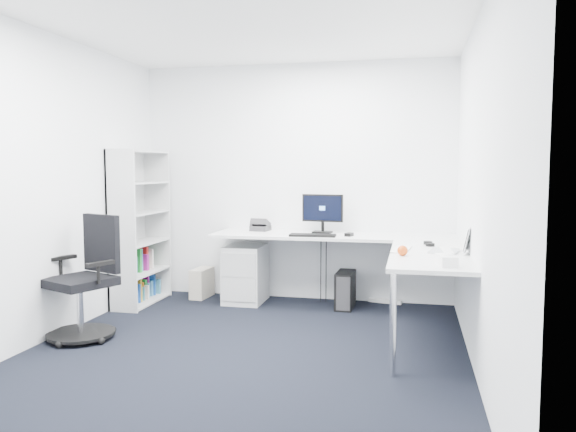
% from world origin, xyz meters
% --- Properties ---
extents(ground, '(4.20, 4.20, 0.00)m').
position_xyz_m(ground, '(0.00, 0.00, 0.00)').
color(ground, black).
extents(ceiling, '(4.20, 4.20, 0.00)m').
position_xyz_m(ceiling, '(0.00, 0.00, 2.70)').
color(ceiling, white).
extents(wall_back, '(3.60, 0.02, 2.70)m').
position_xyz_m(wall_back, '(0.00, 2.10, 1.35)').
color(wall_back, white).
rests_on(wall_back, ground).
extents(wall_front, '(3.60, 0.02, 2.70)m').
position_xyz_m(wall_front, '(0.00, -2.10, 1.35)').
color(wall_front, white).
rests_on(wall_front, ground).
extents(wall_left, '(0.02, 4.20, 2.70)m').
position_xyz_m(wall_left, '(-1.80, 0.00, 1.35)').
color(wall_left, white).
rests_on(wall_left, ground).
extents(wall_right, '(0.02, 4.20, 2.70)m').
position_xyz_m(wall_right, '(1.80, 0.00, 1.35)').
color(wall_right, white).
rests_on(wall_right, ground).
extents(l_desk, '(2.73, 1.53, 0.80)m').
position_xyz_m(l_desk, '(0.55, 1.40, 0.40)').
color(l_desk, silver).
rests_on(l_desk, ground).
extents(drawer_pedestal, '(0.42, 0.52, 0.64)m').
position_xyz_m(drawer_pedestal, '(-0.50, 1.77, 0.32)').
color(drawer_pedestal, silver).
rests_on(drawer_pedestal, ground).
extents(bookshelf, '(0.33, 0.86, 1.71)m').
position_xyz_m(bookshelf, '(-1.62, 1.45, 0.86)').
color(bookshelf, '#B9BBBC').
rests_on(bookshelf, ground).
extents(task_chair, '(0.80, 0.80, 1.09)m').
position_xyz_m(task_chair, '(-1.53, 0.11, 0.55)').
color(task_chair, black).
rests_on(task_chair, ground).
extents(black_pc_tower, '(0.19, 0.41, 0.40)m').
position_xyz_m(black_pc_tower, '(0.63, 1.74, 0.20)').
color(black_pc_tower, black).
rests_on(black_pc_tower, ground).
extents(beige_pc_tower, '(0.19, 0.37, 0.34)m').
position_xyz_m(beige_pc_tower, '(-1.07, 1.87, 0.17)').
color(beige_pc_tower, beige).
rests_on(beige_pc_tower, ground).
extents(power_strip, '(0.38, 0.14, 0.04)m').
position_xyz_m(power_strip, '(1.05, 2.05, 0.02)').
color(power_strip, white).
rests_on(power_strip, ground).
extents(monitor, '(0.47, 0.19, 0.44)m').
position_xyz_m(monitor, '(0.36, 1.85, 1.02)').
color(monitor, black).
rests_on(monitor, l_desk).
extents(black_keyboard, '(0.49, 0.19, 0.02)m').
position_xyz_m(black_keyboard, '(0.31, 1.53, 0.81)').
color(black_keyboard, black).
rests_on(black_keyboard, l_desk).
extents(mouse, '(0.09, 0.12, 0.03)m').
position_xyz_m(mouse, '(0.68, 1.63, 0.82)').
color(mouse, black).
rests_on(mouse, l_desk).
extents(desk_phone, '(0.22, 0.22, 0.14)m').
position_xyz_m(desk_phone, '(-0.37, 1.92, 0.87)').
color(desk_phone, '#2E2D30').
rests_on(desk_phone, l_desk).
extents(laptop, '(0.39, 0.38, 0.23)m').
position_xyz_m(laptop, '(1.60, 0.70, 0.92)').
color(laptop, silver).
rests_on(laptop, l_desk).
extents(white_keyboard, '(0.18, 0.46, 0.01)m').
position_xyz_m(white_keyboard, '(1.24, 0.71, 0.81)').
color(white_keyboard, white).
rests_on(white_keyboard, l_desk).
extents(headphones, '(0.14, 0.21, 0.05)m').
position_xyz_m(headphones, '(1.49, 1.09, 0.82)').
color(headphones, black).
rests_on(headphones, l_desk).
extents(orange_fruit, '(0.09, 0.09, 0.09)m').
position_xyz_m(orange_fruit, '(1.26, 0.40, 0.84)').
color(orange_fruit, '#D24C12').
rests_on(orange_fruit, l_desk).
extents(tissue_box, '(0.16, 0.24, 0.08)m').
position_xyz_m(tissue_box, '(1.58, -0.00, 0.84)').
color(tissue_box, white).
rests_on(tissue_box, l_desk).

